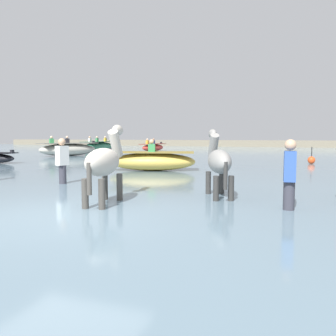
# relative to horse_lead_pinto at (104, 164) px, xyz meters

# --- Properties ---
(ground_plane) EXTENTS (120.00, 120.00, 0.00)m
(ground_plane) POSITION_rel_horse_lead_pinto_xyz_m (-0.21, -1.16, -1.14)
(ground_plane) COLOR #756B56
(water_surface) EXTENTS (90.00, 90.00, 0.36)m
(water_surface) POSITION_rel_horse_lead_pinto_xyz_m (-0.21, 8.84, -0.96)
(water_surface) COLOR slate
(water_surface) RESTS_ON ground
(horse_lead_pinto) EXTENTS (0.66, 1.78, 1.93)m
(horse_lead_pinto) POSITION_rel_horse_lead_pinto_xyz_m (0.00, 0.00, 0.00)
(horse_lead_pinto) COLOR beige
(horse_lead_pinto) RESTS_ON ground
(horse_trailing_grey) EXTENTS (0.97, 1.66, 1.85)m
(horse_trailing_grey) POSITION_rel_horse_lead_pinto_xyz_m (1.91, 1.57, -0.05)
(horse_trailing_grey) COLOR gray
(horse_trailing_grey) RESTS_ON ground
(boat_distant_west) EXTENTS (3.55, 2.16, 1.21)m
(boat_distant_west) POSITION_rel_horse_lead_pinto_xyz_m (-1.77, 6.50, -0.41)
(boat_distant_west) COLOR gold
(boat_distant_west) RESTS_ON water_surface
(boat_far_inshore) EXTENTS (1.31, 3.67, 1.14)m
(boat_far_inshore) POSITION_rel_horse_lead_pinto_xyz_m (-8.82, 23.15, -0.44)
(boat_far_inshore) COLOR #BC382D
(boat_far_inshore) RESTS_ON water_surface
(boat_near_starboard) EXTENTS (1.53, 4.21, 1.34)m
(boat_near_starboard) POSITION_rel_horse_lead_pinto_xyz_m (-13.27, 21.36, -0.34)
(boat_near_starboard) COLOR #337556
(boat_near_starboard) RESTS_ON water_surface
(boat_mid_channel) EXTENTS (3.23, 4.28, 1.35)m
(boat_mid_channel) POSITION_rel_horse_lead_pinto_xyz_m (-11.21, 14.04, -0.34)
(boat_mid_channel) COLOR #B2AD9E
(boat_mid_channel) RESTS_ON water_surface
(person_onlooker_left) EXTENTS (0.27, 0.36, 1.63)m
(person_onlooker_left) POSITION_rel_horse_lead_pinto_xyz_m (-2.61, 2.13, -0.27)
(person_onlooker_left) COLOR #383842
(person_onlooker_left) RESTS_ON ground
(person_wading_mid) EXTENTS (0.22, 0.33, 1.63)m
(person_wading_mid) POSITION_rel_horse_lead_pinto_xyz_m (3.40, 0.63, -0.27)
(person_wading_mid) COLOR #383842
(person_wading_mid) RESTS_ON ground
(channel_buoy) EXTENTS (0.35, 0.35, 0.81)m
(channel_buoy) POSITION_rel_horse_lead_pinto_xyz_m (4.09, 12.35, -0.59)
(channel_buoy) COLOR #E54C1E
(channel_buoy) RESTS_ON water_surface
(far_shoreline) EXTENTS (80.00, 2.40, 1.18)m
(far_shoreline) POSITION_rel_horse_lead_pinto_xyz_m (-0.21, 40.12, -0.55)
(far_shoreline) COLOR gray
(far_shoreline) RESTS_ON ground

